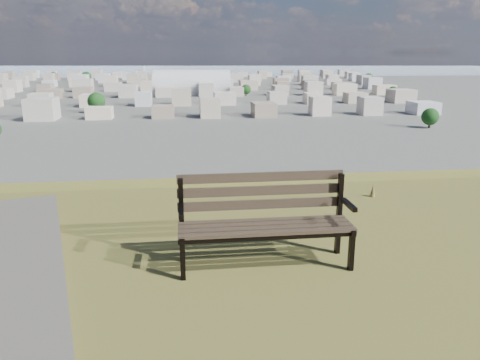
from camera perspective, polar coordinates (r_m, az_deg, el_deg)
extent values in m
cube|color=#3F3424|center=(4.19, 3.54, -6.49)|extent=(1.61, 0.08, 0.03)
cube|color=#3F3424|center=(4.29, 3.28, -5.96)|extent=(1.61, 0.08, 0.03)
cube|color=#3F3424|center=(4.39, 3.03, -5.46)|extent=(1.61, 0.08, 0.03)
cube|color=#3F3424|center=(4.49, 2.79, -4.98)|extent=(1.61, 0.08, 0.03)
cube|color=#3F3424|center=(4.51, 2.66, -2.96)|extent=(1.61, 0.04, 0.09)
cube|color=#3F3424|center=(4.49, 2.63, -1.30)|extent=(1.61, 0.04, 0.09)
cube|color=#3F3424|center=(4.48, 2.60, 0.37)|extent=(1.61, 0.04, 0.09)
cube|color=black|center=(4.19, -7.00, -9.52)|extent=(0.04, 0.05, 0.39)
cube|color=black|center=(4.47, -7.12, -4.96)|extent=(0.04, 0.05, 0.82)
cube|color=black|center=(4.29, -7.09, -6.46)|extent=(0.05, 0.45, 0.04)
cube|color=black|center=(4.17, -7.19, -3.83)|extent=(0.05, 0.32, 0.04)
cube|color=black|center=(4.45, 13.43, -8.31)|extent=(0.04, 0.05, 0.39)
cube|color=black|center=(4.71, 11.99, -4.09)|extent=(0.04, 0.05, 0.82)
cube|color=black|center=(4.55, 12.79, -5.46)|extent=(0.05, 0.45, 0.04)
cube|color=black|center=(4.43, 13.15, -2.96)|extent=(0.05, 0.32, 0.04)
cube|color=black|center=(4.20, 3.56, -7.04)|extent=(1.61, 0.04, 0.04)
cube|color=black|center=(4.51, 2.76, -5.42)|extent=(1.61, 0.04, 0.04)
cone|color=brown|center=(6.78, 15.91, -1.23)|extent=(0.08, 0.08, 0.18)
cube|color=#BBBAB6|center=(318.24, -5.81, 10.82)|extent=(52.26, 26.65, 5.58)
cylinder|color=silver|center=(318.04, -5.82, 11.32)|extent=(52.26, 26.65, 21.20)
cube|color=beige|center=(212.72, -23.33, 7.69)|extent=(11.00, 11.00, 7.00)
cube|color=#BAAD9F|center=(207.25, -16.90, 8.11)|extent=(11.00, 11.00, 7.00)
cube|color=#BDAC96|center=(204.48, -10.20, 8.43)|extent=(11.00, 11.00, 7.00)
cube|color=silver|center=(204.50, -3.40, 8.64)|extent=(11.00, 11.00, 7.00)
cube|color=beige|center=(207.32, 3.31, 8.73)|extent=(11.00, 11.00, 7.00)
cube|color=gray|center=(212.82, 9.76, 8.71)|extent=(11.00, 11.00, 7.00)
cube|color=beige|center=(220.81, 15.81, 8.59)|extent=(11.00, 11.00, 7.00)
cube|color=beige|center=(231.03, 21.38, 8.39)|extent=(11.00, 11.00, 7.00)
cube|color=#BDAC96|center=(263.83, -22.89, 8.98)|extent=(11.00, 11.00, 7.00)
cube|color=silver|center=(258.33, -17.70, 9.34)|extent=(11.00, 11.00, 7.00)
cube|color=beige|center=(254.98, -12.33, 9.63)|extent=(11.00, 11.00, 7.00)
cube|color=gray|center=(253.87, -6.86, 9.85)|extent=(11.00, 11.00, 7.00)
cube|color=beige|center=(255.02, -1.38, 9.97)|extent=(11.00, 11.00, 7.00)
cube|color=beige|center=(258.40, 4.01, 10.01)|extent=(11.00, 11.00, 7.00)
cube|color=beige|center=(263.93, 9.22, 9.96)|extent=(11.00, 11.00, 7.00)
cube|color=#BAAD9F|center=(271.48, 14.17, 9.84)|extent=(11.00, 11.00, 7.00)
cube|color=#BDAC96|center=(280.88, 18.81, 9.67)|extent=(11.00, 11.00, 7.00)
cube|color=beige|center=(322.26, -26.74, 9.48)|extent=(11.00, 11.00, 7.00)
cube|color=gray|center=(315.04, -22.58, 9.84)|extent=(11.00, 11.00, 7.00)
cube|color=beige|center=(309.52, -18.24, 10.16)|extent=(11.00, 11.00, 7.00)
cube|color=beige|center=(305.80, -13.76, 10.43)|extent=(11.00, 11.00, 7.00)
cube|color=beige|center=(303.92, -9.19, 10.64)|extent=(11.00, 11.00, 7.00)
cube|color=#BAAD9F|center=(303.94, -4.59, 10.78)|extent=(11.00, 11.00, 7.00)
cube|color=#BDAC96|center=(305.84, -0.01, 10.85)|extent=(11.00, 11.00, 7.00)
cube|color=silver|center=(309.60, 4.48, 10.86)|extent=(11.00, 11.00, 7.00)
cube|color=beige|center=(315.14, 8.85, 10.81)|extent=(11.00, 11.00, 7.00)
cube|color=gray|center=(322.39, 13.03, 10.70)|extent=(11.00, 11.00, 7.00)
cube|color=beige|center=(331.21, 17.01, 10.54)|extent=(11.00, 11.00, 7.00)
cube|color=beige|center=(373.31, -25.97, 10.15)|extent=(11.00, 11.00, 7.00)
cube|color=#BAAD9F|center=(366.31, -22.36, 10.46)|extent=(11.00, 11.00, 7.00)
cube|color=#BDAC96|center=(360.78, -18.63, 10.75)|extent=(11.00, 11.00, 7.00)
cube|color=silver|center=(356.78, -14.79, 10.99)|extent=(11.00, 11.00, 7.00)
cube|color=beige|center=(354.36, -10.87, 11.19)|extent=(11.00, 11.00, 7.00)
cube|color=gray|center=(353.56, -6.92, 11.34)|extent=(11.00, 11.00, 7.00)
cube|color=beige|center=(354.39, -2.96, 11.44)|extent=(11.00, 11.00, 7.00)
cube|color=beige|center=(356.83, 0.97, 11.48)|extent=(11.00, 11.00, 7.00)
cube|color=beige|center=(360.86, 4.83, 11.47)|extent=(11.00, 11.00, 7.00)
cube|color=#BAAD9F|center=(366.41, 8.58, 11.42)|extent=(11.00, 11.00, 7.00)
cube|color=#BDAC96|center=(373.43, 12.20, 11.32)|extent=(11.00, 11.00, 7.00)
cube|color=silver|center=(381.83, 15.68, 11.18)|extent=(11.00, 11.00, 7.00)
cube|color=gray|center=(424.45, -25.37, 10.65)|extent=(11.00, 11.00, 7.00)
cube|color=beige|center=(417.62, -22.20, 10.93)|extent=(11.00, 11.00, 7.00)
cube|color=beige|center=(412.08, -18.92, 11.19)|extent=(11.00, 11.00, 7.00)
cube|color=beige|center=(407.88, -15.56, 11.41)|extent=(11.00, 11.00, 7.00)
cube|color=#BAAD9F|center=(405.05, -12.14, 11.60)|extent=(11.00, 11.00, 7.00)
cube|color=#BDAC96|center=(403.64, -8.67, 11.75)|extent=(11.00, 11.00, 7.00)
cube|color=silver|center=(403.65, -5.20, 11.86)|extent=(11.00, 11.00, 7.00)
cube|color=beige|center=(405.09, -1.73, 11.93)|extent=(11.00, 11.00, 7.00)
cube|color=gray|center=(407.93, 1.71, 11.95)|extent=(11.00, 11.00, 7.00)
cube|color=beige|center=(412.16, 5.08, 11.93)|extent=(11.00, 11.00, 7.00)
cube|color=beige|center=(417.72, 8.38, 11.88)|extent=(11.00, 11.00, 7.00)
cube|color=beige|center=(424.57, 11.57, 11.79)|extent=(11.00, 11.00, 7.00)
cube|color=#BAAD9F|center=(432.64, 14.66, 11.66)|extent=(11.00, 11.00, 7.00)
cube|color=silver|center=(475.65, -24.91, 11.05)|extent=(11.00, 11.00, 7.00)
cube|color=beige|center=(468.95, -22.07, 11.30)|extent=(11.00, 11.00, 7.00)
cube|color=gray|center=(463.40, -19.15, 11.53)|extent=(11.00, 11.00, 7.00)
cube|color=beige|center=(459.04, -16.16, 11.74)|extent=(11.00, 11.00, 7.00)
cube|color=beige|center=(455.91, -13.12, 11.92)|extent=(11.00, 11.00, 7.00)
cube|color=beige|center=(454.02, -10.05, 12.06)|extent=(11.00, 11.00, 7.00)
cube|color=#BAAD9F|center=(453.39, -6.95, 12.18)|extent=(11.00, 11.00, 7.00)
cube|color=#BDAC96|center=(454.04, -3.85, 12.26)|extent=(11.00, 11.00, 7.00)
cube|color=silver|center=(455.94, -0.77, 12.30)|extent=(11.00, 11.00, 7.00)
cube|color=beige|center=(459.10, 2.28, 12.31)|extent=(11.00, 11.00, 7.00)
cube|color=gray|center=(463.48, 5.28, 12.29)|extent=(11.00, 11.00, 7.00)
cube|color=beige|center=(469.05, 8.22, 12.23)|extent=(11.00, 11.00, 7.00)
cube|color=beige|center=(475.77, 11.08, 12.15)|extent=(11.00, 11.00, 7.00)
cube|color=beige|center=(483.58, 13.85, 12.04)|extent=(11.00, 11.00, 7.00)
cube|color=#BAAD9F|center=(534.49, -27.02, 11.12)|extent=(11.00, 11.00, 7.00)
cube|color=#BDAC96|center=(526.90, -24.53, 11.37)|extent=(11.00, 11.00, 7.00)
cube|color=silver|center=(520.30, -21.96, 11.60)|extent=(11.00, 11.00, 7.00)
cube|color=beige|center=(514.75, -19.33, 11.81)|extent=(11.00, 11.00, 7.00)
cube|color=gray|center=(510.26, -16.65, 12.00)|extent=(11.00, 11.00, 7.00)
cube|color=beige|center=(506.87, -13.91, 12.17)|extent=(11.00, 11.00, 7.00)
cube|color=beige|center=(504.60, -11.15, 12.31)|extent=(11.00, 11.00, 7.00)
cube|color=beige|center=(503.47, -8.36, 12.43)|extent=(11.00, 11.00, 7.00)
cube|color=#BAAD9F|center=(503.48, -5.56, 12.51)|extent=(11.00, 11.00, 7.00)
cube|color=#BDAC96|center=(504.63, -2.77, 12.57)|extent=(11.00, 11.00, 7.00)
cube|color=silver|center=(506.92, 0.00, 12.60)|extent=(11.00, 11.00, 7.00)
cube|color=beige|center=(510.32, 2.74, 12.60)|extent=(11.00, 11.00, 7.00)
cube|color=gray|center=(514.83, 5.44, 12.57)|extent=(11.00, 11.00, 7.00)
cube|color=beige|center=(520.40, 8.09, 12.52)|extent=(11.00, 11.00, 7.00)
cube|color=beige|center=(527.01, 10.67, 12.45)|extent=(11.00, 11.00, 7.00)
cube|color=beige|center=(534.61, 13.19, 12.35)|extent=(11.00, 11.00, 7.00)
cube|color=#BAAD9F|center=(585.59, -26.50, 11.40)|extent=(11.00, 11.00, 7.00)
cube|color=#BDAC96|center=(578.17, -24.22, 11.63)|extent=(11.00, 11.00, 7.00)
cube|color=silver|center=(571.67, -21.88, 11.84)|extent=(11.00, 11.00, 7.00)
cube|color=beige|center=(566.11, -19.48, 12.03)|extent=(11.00, 11.00, 7.00)
cube|color=gray|center=(561.52, -17.04, 12.21)|extent=(11.00, 11.00, 7.00)
cube|color=beige|center=(557.92, -14.56, 12.37)|extent=(11.00, 11.00, 7.00)
cube|color=beige|center=(555.34, -12.05, 12.51)|extent=(11.00, 11.00, 7.00)
cube|color=beige|center=(553.79, -9.52, 12.62)|extent=(11.00, 11.00, 7.00)
cube|color=#BAAD9F|center=(553.28, -6.97, 12.71)|extent=(11.00, 11.00, 7.00)
cube|color=#BDAC96|center=(553.81, -4.43, 12.78)|extent=(11.00, 11.00, 7.00)
cube|color=silver|center=(555.38, -1.89, 12.82)|extent=(11.00, 11.00, 7.00)
cube|color=beige|center=(557.97, 0.63, 12.84)|extent=(11.00, 11.00, 7.00)
cube|color=gray|center=(561.58, 3.12, 12.84)|extent=(11.00, 11.00, 7.00)
cube|color=beige|center=(566.19, 5.57, 12.81)|extent=(11.00, 11.00, 7.00)
cube|color=beige|center=(571.76, 7.99, 12.76)|extent=(11.00, 11.00, 7.00)
cube|color=beige|center=(578.28, 10.34, 12.69)|extent=(11.00, 11.00, 7.00)
cube|color=#BAAD9F|center=(585.71, 12.64, 12.60)|extent=(11.00, 11.00, 7.00)
cylinder|color=#302418|center=(187.89, 22.08, 6.22)|extent=(0.80, 0.80, 2.10)
sphere|color=black|center=(187.48, 22.17, 7.17)|extent=(6.30, 6.30, 6.30)
cylinder|color=#302418|center=(227.76, -17.02, 8.14)|extent=(0.80, 0.80, 2.70)
sphere|color=black|center=(227.34, -17.10, 9.15)|extent=(8.10, 8.10, 8.10)
cylinder|color=#302418|center=(312.39, 18.10, 9.74)|extent=(0.80, 0.80, 1.95)
sphere|color=black|center=(312.17, 18.14, 10.28)|extent=(5.85, 5.85, 5.85)
cylinder|color=#302418|center=(408.07, 1.70, 11.62)|extent=(0.80, 0.80, 2.25)
sphere|color=black|center=(407.87, 1.71, 12.09)|extent=(6.75, 6.75, 6.75)
cylinder|color=#302418|center=(472.11, -18.15, 11.42)|extent=(0.80, 0.80, 2.85)
sphere|color=black|center=(471.90, -18.20, 11.93)|extent=(8.55, 8.55, 8.55)
cylinder|color=#302418|center=(519.91, -21.72, 11.36)|extent=(0.80, 0.80, 2.40)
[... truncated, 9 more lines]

